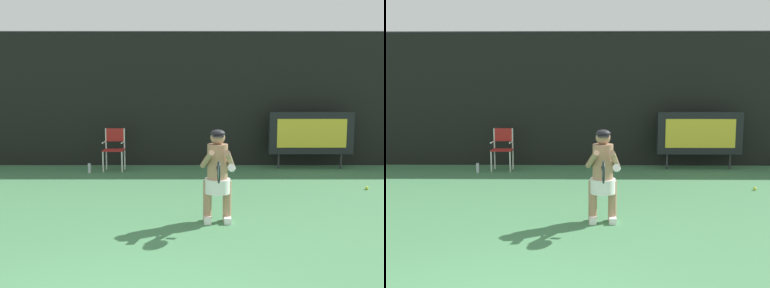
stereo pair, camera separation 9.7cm
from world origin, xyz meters
TOP-DOWN VIEW (x-y plane):
  - backdrop_screen at (0.00, 8.50)m, footprint 18.00×0.12m
  - scoreboard at (3.71, 7.89)m, footprint 2.20×0.21m
  - umpire_chair at (-1.41, 7.68)m, footprint 0.52×0.44m
  - water_bottle at (-1.97, 7.32)m, footprint 0.07×0.07m
  - tennis_player at (0.98, 3.41)m, footprint 0.53×0.61m
  - tennis_racket at (0.96, 2.91)m, footprint 0.03×0.60m
  - tennis_ball_loose at (4.19, 5.51)m, footprint 0.07×0.07m

SIDE VIEW (x-z plane):
  - tennis_ball_loose at x=4.19m, z-range 0.00..0.07m
  - water_bottle at x=-1.97m, z-range -0.01..0.26m
  - umpire_chair at x=-1.41m, z-range 0.08..1.16m
  - tennis_player at x=0.98m, z-range 0.05..1.46m
  - tennis_racket at x=0.96m, z-range 0.71..1.02m
  - scoreboard at x=3.71m, z-range 0.20..1.70m
  - backdrop_screen at x=0.00m, z-range -0.02..3.64m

